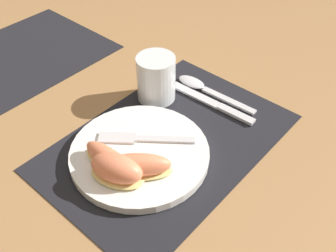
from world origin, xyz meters
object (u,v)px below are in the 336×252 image
object	(u,v)px
knife	(213,103)
fork	(139,139)
plate	(140,154)
juice_glass	(156,81)
spoon	(201,87)
citrus_wedge_1	(117,169)
citrus_wedge_2	(136,166)
citrus_wedge_0	(112,162)

from	to	relation	value
knife	fork	bearing A→B (deg)	170.54
plate	juice_glass	size ratio (longest dim) A/B	2.58
spoon	citrus_wedge_1	size ratio (longest dim) A/B	1.81
citrus_wedge_2	citrus_wedge_0	bearing A→B (deg)	115.13
plate	citrus_wedge_1	distance (m)	0.07
citrus_wedge_1	fork	bearing A→B (deg)	22.26
juice_glass	knife	size ratio (longest dim) A/B	0.48
plate	citrus_wedge_1	size ratio (longest dim) A/B	2.34
plate	citrus_wedge_1	xyz separation A→B (m)	(-0.07, -0.02, 0.03)
juice_glass	citrus_wedge_2	world-z (taller)	juice_glass
citrus_wedge_0	plate	bearing A→B (deg)	-6.09
fork	juice_glass	bearing A→B (deg)	30.24
plate	knife	world-z (taller)	plate
spoon	citrus_wedge_0	distance (m)	0.29
citrus_wedge_1	citrus_wedge_2	xyz separation A→B (m)	(0.03, -0.02, -0.00)
fork	citrus_wedge_0	size ratio (longest dim) A/B	1.19
plate	citrus_wedge_0	distance (m)	0.06
citrus_wedge_2	plate	bearing A→B (deg)	39.26
citrus_wedge_0	citrus_wedge_2	distance (m)	0.04
juice_glass	fork	world-z (taller)	juice_glass
knife	citrus_wedge_0	xyz separation A→B (m)	(-0.26, 0.02, 0.03)
juice_glass	spoon	xyz separation A→B (m)	(0.09, -0.05, -0.04)
juice_glass	fork	xyz separation A→B (m)	(-0.13, -0.07, -0.02)
spoon	knife	bearing A→B (deg)	-116.89
spoon	citrus_wedge_1	world-z (taller)	citrus_wedge_1
knife	fork	distance (m)	0.19
knife	citrus_wedge_2	xyz separation A→B (m)	(-0.25, -0.02, 0.03)
juice_glass	citrus_wedge_0	size ratio (longest dim) A/B	0.76
knife	citrus_wedge_1	xyz separation A→B (m)	(-0.27, -0.00, 0.03)
juice_glass	knife	distance (m)	0.13
knife	citrus_wedge_0	distance (m)	0.27
citrus_wedge_0	citrus_wedge_2	size ratio (longest dim) A/B	1.07
fork	citrus_wedge_0	distance (m)	0.08
spoon	citrus_wedge_0	xyz separation A→B (m)	(-0.29, -0.03, 0.03)
plate	citrus_wedge_0	bearing A→B (deg)	173.91
plate	knife	xyz separation A→B (m)	(0.21, -0.01, -0.01)
knife	citrus_wedge_2	size ratio (longest dim) A/B	1.71
citrus_wedge_0	citrus_wedge_1	bearing A→B (deg)	-110.94
plate	citrus_wedge_2	size ratio (longest dim) A/B	2.11
spoon	fork	xyz separation A→B (m)	(-0.21, -0.02, 0.01)
juice_glass	knife	xyz separation A→B (m)	(0.06, -0.11, -0.04)
knife	spoon	distance (m)	0.06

